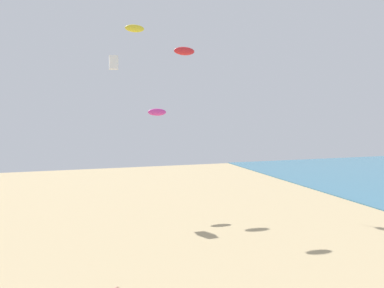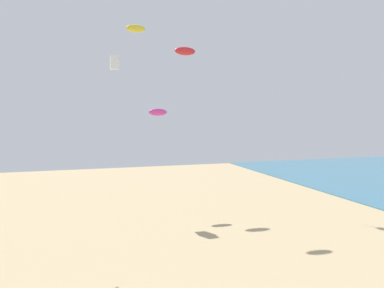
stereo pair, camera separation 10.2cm
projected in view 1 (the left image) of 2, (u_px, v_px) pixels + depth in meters
name	position (u px, v px, depth m)	size (l,w,h in m)	color
kite_magenta_parafoil	(157.00, 112.00, 33.29)	(1.73, 0.48, 0.67)	#DB3D9E
kite_red_parafoil_2	(184.00, 51.00, 30.58)	(1.83, 0.51, 0.71)	red
kite_white_box	(114.00, 63.00, 33.59)	(0.80, 0.80, 1.26)	white
kite_yellow_parafoil	(135.00, 28.00, 37.04)	(2.00, 0.56, 0.78)	yellow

